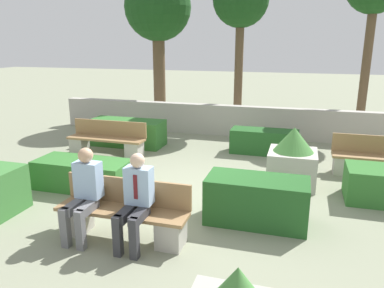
{
  "coord_description": "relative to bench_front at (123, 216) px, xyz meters",
  "views": [
    {
      "loc": [
        1.78,
        -6.14,
        2.8
      ],
      "look_at": [
        -0.18,
        0.5,
        0.9
      ],
      "focal_mm": 35.0,
      "sensor_mm": 36.0,
      "label": 1
    }
  ],
  "objects": [
    {
      "name": "bench_right_side",
      "position": [
        -2.29,
        3.68,
        0.0
      ],
      "size": [
        2.02,
        0.49,
        0.85
      ],
      "rotation": [
        0.0,
        0.0,
        0.03
      ],
      "color": "#937047",
      "rests_on": "ground_plane"
    },
    {
      "name": "bench_left_side",
      "position": [
        4.03,
        3.89,
        -0.01
      ],
      "size": [
        1.84,
        0.49,
        0.85
      ],
      "rotation": [
        0.0,
        0.0,
        -0.12
      ],
      "color": "#937047",
      "rests_on": "ground_plane"
    },
    {
      "name": "person_seated_woman",
      "position": [
        -0.53,
        -0.14,
        0.41
      ],
      "size": [
        0.38,
        0.64,
        1.34
      ],
      "color": "slate",
      "rests_on": "ground_plane"
    },
    {
      "name": "hedge_block_mid_right",
      "position": [
        1.82,
        1.03,
        0.04
      ],
      "size": [
        1.58,
        0.75,
        0.74
      ],
      "color": "#235623",
      "rests_on": "ground_plane"
    },
    {
      "name": "bench_front",
      "position": [
        0.0,
        0.0,
        0.0
      ],
      "size": [
        1.98,
        0.48,
        0.85
      ],
      "color": "#937047",
      "rests_on": "ground_plane"
    },
    {
      "name": "ground_plane",
      "position": [
        0.61,
        1.63,
        -0.33
      ],
      "size": [
        60.0,
        60.0,
        0.0
      ],
      "primitive_type": "plane",
      "color": "gray"
    },
    {
      "name": "tree_leftmost",
      "position": [
        -2.52,
        8.01,
        3.48
      ],
      "size": [
        2.26,
        2.26,
        5.05
      ],
      "color": "brown",
      "rests_on": "ground_plane"
    },
    {
      "name": "hedge_block_far_right",
      "position": [
        -2.22,
        4.67,
        0.02
      ],
      "size": [
        2.07,
        0.84,
        0.71
      ],
      "color": "#33702D",
      "rests_on": "ground_plane"
    },
    {
      "name": "person_seated_man",
      "position": [
        0.28,
        -0.14,
        0.4
      ],
      "size": [
        0.38,
        0.64,
        1.33
      ],
      "color": "#333338",
      "rests_on": "ground_plane"
    },
    {
      "name": "planter_corner_left",
      "position": [
        2.3,
        2.9,
        0.21
      ],
      "size": [
        0.94,
        0.94,
        1.18
      ],
      "color": "#ADA89E",
      "rests_on": "ground_plane"
    },
    {
      "name": "hedge_block_far_left",
      "position": [
        1.54,
        4.94,
        -0.02
      ],
      "size": [
        1.7,
        0.64,
        0.62
      ],
      "color": "#235623",
      "rests_on": "ground_plane"
    },
    {
      "name": "hedge_block_mid_left",
      "position": [
        -1.62,
        1.52,
        -0.05
      ],
      "size": [
        1.85,
        0.79,
        0.57
      ],
      "color": "#33702D",
      "rests_on": "ground_plane"
    },
    {
      "name": "perimeter_wall",
      "position": [
        0.61,
        6.6,
        0.13
      ],
      "size": [
        11.7,
        0.3,
        0.93
      ],
      "color": "#ADA89E",
      "rests_on": "ground_plane"
    },
    {
      "name": "tree_center_left",
      "position": [
        0.36,
        7.68,
        3.63
      ],
      "size": [
        1.74,
        1.74,
        4.94
      ],
      "color": "brown",
      "rests_on": "ground_plane"
    }
  ]
}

